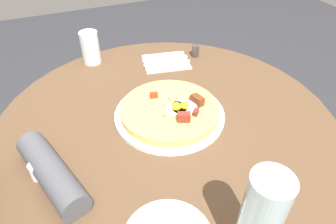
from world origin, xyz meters
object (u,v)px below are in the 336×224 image
(water_glass, at_px, (90,48))
(salt_shaker, at_px, (36,171))
(pizza_plate, at_px, (170,114))
(knife, at_px, (165,59))
(water_bottle, at_px, (260,221))
(dining_table, at_px, (167,156))
(pepper_shaker, at_px, (195,51))
(breakfast_pizza, at_px, (171,110))
(fork, at_px, (167,63))

(water_glass, height_order, salt_shaker, water_glass)
(pizza_plate, distance_m, water_glass, 0.44)
(knife, height_order, water_bottle, water_bottle)
(dining_table, bearing_deg, pepper_shaker, 140.92)
(dining_table, relative_size, pepper_shaker, 21.72)
(pizza_plate, relative_size, breakfast_pizza, 1.12)
(pizza_plate, distance_m, salt_shaker, 0.40)
(breakfast_pizza, distance_m, fork, 0.31)
(dining_table, height_order, pizza_plate, pizza_plate)
(dining_table, height_order, water_glass, water_glass)
(water_glass, distance_m, water_bottle, 0.87)
(water_bottle, bearing_deg, breakfast_pizza, 177.17)
(dining_table, distance_m, pepper_shaker, 0.44)
(water_glass, bearing_deg, fork, 63.08)
(pizza_plate, bearing_deg, pepper_shaker, 141.79)
(dining_table, xyz_separation_m, fork, (-0.29, 0.12, 0.17))
(dining_table, distance_m, knife, 0.39)
(water_glass, bearing_deg, pizza_plate, 19.57)
(dining_table, height_order, fork, fork)
(knife, relative_size, water_glass, 1.47)
(knife, bearing_deg, water_glass, 170.53)
(pizza_plate, distance_m, water_bottle, 0.45)
(breakfast_pizza, distance_m, knife, 0.34)
(knife, height_order, water_glass, water_glass)
(breakfast_pizza, height_order, knife, breakfast_pizza)
(pizza_plate, height_order, fork, pizza_plate)
(water_glass, bearing_deg, breakfast_pizza, 19.84)
(water_glass, distance_m, pepper_shaker, 0.40)
(water_bottle, bearing_deg, knife, 169.94)
(fork, bearing_deg, dining_table, -102.50)
(breakfast_pizza, height_order, salt_shaker, breakfast_pizza)
(knife, relative_size, water_bottle, 0.81)
(pizza_plate, relative_size, fork, 1.84)
(fork, height_order, water_glass, water_glass)
(knife, xyz_separation_m, pepper_shaker, (0.02, 0.12, 0.02))
(dining_table, height_order, knife, knife)
(pizza_plate, distance_m, knife, 0.34)
(dining_table, xyz_separation_m, breakfast_pizza, (-0.01, 0.02, 0.19))
(fork, relative_size, salt_shaker, 3.84)
(pizza_plate, distance_m, breakfast_pizza, 0.02)
(pizza_plate, height_order, pepper_shaker, pepper_shaker)
(dining_table, height_order, salt_shaker, salt_shaker)
(knife, bearing_deg, water_bottle, -89.69)
(dining_table, distance_m, breakfast_pizza, 0.19)
(dining_table, bearing_deg, pizza_plate, 117.74)
(knife, height_order, salt_shaker, salt_shaker)
(pizza_plate, height_order, breakfast_pizza, breakfast_pizza)
(dining_table, relative_size, fork, 5.63)
(fork, relative_size, knife, 1.00)
(salt_shaker, bearing_deg, water_bottle, 46.34)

